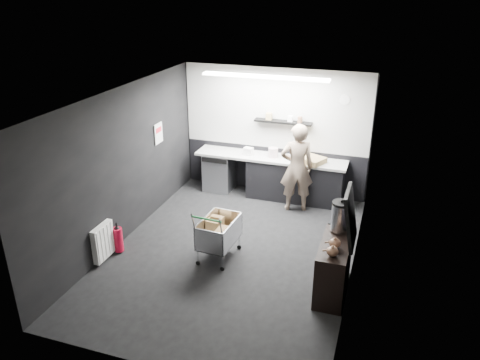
% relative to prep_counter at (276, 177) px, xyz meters
% --- Properties ---
extents(floor, '(5.50, 5.50, 0.00)m').
position_rel_prep_counter_xyz_m(floor, '(-0.14, -2.42, -0.46)').
color(floor, black).
rests_on(floor, ground).
extents(ceiling, '(5.50, 5.50, 0.00)m').
position_rel_prep_counter_xyz_m(ceiling, '(-0.14, -2.42, 2.24)').
color(ceiling, silver).
rests_on(ceiling, wall_back).
extents(wall_back, '(5.50, 0.00, 5.50)m').
position_rel_prep_counter_xyz_m(wall_back, '(-0.14, 0.33, 0.89)').
color(wall_back, black).
rests_on(wall_back, floor).
extents(wall_front, '(5.50, 0.00, 5.50)m').
position_rel_prep_counter_xyz_m(wall_front, '(-0.14, -5.17, 0.89)').
color(wall_front, black).
rests_on(wall_front, floor).
extents(wall_left, '(0.00, 5.50, 5.50)m').
position_rel_prep_counter_xyz_m(wall_left, '(-2.14, -2.42, 0.89)').
color(wall_left, black).
rests_on(wall_left, floor).
extents(wall_right, '(0.00, 5.50, 5.50)m').
position_rel_prep_counter_xyz_m(wall_right, '(1.86, -2.42, 0.89)').
color(wall_right, black).
rests_on(wall_right, floor).
extents(kitchen_wall_panel, '(3.95, 0.02, 1.70)m').
position_rel_prep_counter_xyz_m(kitchen_wall_panel, '(-0.14, 0.31, 1.39)').
color(kitchen_wall_panel, silver).
rests_on(kitchen_wall_panel, wall_back).
extents(dado_panel, '(3.95, 0.02, 1.00)m').
position_rel_prep_counter_xyz_m(dado_panel, '(-0.14, 0.31, 0.04)').
color(dado_panel, black).
rests_on(dado_panel, wall_back).
extents(floating_shelf, '(1.20, 0.22, 0.04)m').
position_rel_prep_counter_xyz_m(floating_shelf, '(0.06, 0.20, 1.16)').
color(floating_shelf, black).
rests_on(floating_shelf, wall_back).
extents(wall_clock, '(0.20, 0.03, 0.20)m').
position_rel_prep_counter_xyz_m(wall_clock, '(1.26, 0.30, 1.69)').
color(wall_clock, white).
rests_on(wall_clock, wall_back).
extents(poster, '(0.02, 0.30, 0.40)m').
position_rel_prep_counter_xyz_m(poster, '(-2.12, -1.12, 1.09)').
color(poster, white).
rests_on(poster, wall_left).
extents(poster_red_band, '(0.02, 0.22, 0.10)m').
position_rel_prep_counter_xyz_m(poster_red_band, '(-2.11, -1.12, 1.16)').
color(poster_red_band, red).
rests_on(poster_red_band, poster).
extents(radiator, '(0.10, 0.50, 0.60)m').
position_rel_prep_counter_xyz_m(radiator, '(-2.08, -3.32, -0.11)').
color(radiator, white).
rests_on(radiator, wall_left).
extents(ceiling_strip, '(2.40, 0.20, 0.04)m').
position_rel_prep_counter_xyz_m(ceiling_strip, '(-0.14, -0.57, 2.21)').
color(ceiling_strip, white).
rests_on(ceiling_strip, ceiling).
extents(prep_counter, '(3.20, 0.61, 0.90)m').
position_rel_prep_counter_xyz_m(prep_counter, '(0.00, 0.00, 0.00)').
color(prep_counter, black).
rests_on(prep_counter, floor).
extents(person, '(0.76, 0.62, 1.81)m').
position_rel_prep_counter_xyz_m(person, '(0.53, -0.45, 0.45)').
color(person, '#C5B39C').
rests_on(person, floor).
extents(shopping_cart, '(0.57, 0.90, 0.95)m').
position_rel_prep_counter_xyz_m(shopping_cart, '(-0.30, -2.62, -0.00)').
color(shopping_cart, silver).
rests_on(shopping_cart, floor).
extents(sideboard, '(0.47, 1.11, 1.66)m').
position_rel_prep_counter_xyz_m(sideboard, '(1.65, -2.94, 0.07)').
color(sideboard, black).
rests_on(sideboard, floor).
extents(fire_extinguisher, '(0.16, 0.16, 0.54)m').
position_rel_prep_counter_xyz_m(fire_extinguisher, '(-1.99, -3.03, -0.20)').
color(fire_extinguisher, red).
rests_on(fire_extinguisher, floor).
extents(cardboard_box, '(0.68, 0.61, 0.11)m').
position_rel_prep_counter_xyz_m(cardboard_box, '(0.71, -0.05, 0.50)').
color(cardboard_box, tan).
rests_on(cardboard_box, prep_counter).
extents(pink_tub, '(0.20, 0.20, 0.20)m').
position_rel_prep_counter_xyz_m(pink_tub, '(-0.08, 0.00, 0.54)').
color(pink_tub, beige).
rests_on(pink_tub, prep_counter).
extents(white_container, '(0.20, 0.17, 0.16)m').
position_rel_prep_counter_xyz_m(white_container, '(-0.60, -0.05, 0.52)').
color(white_container, white).
rests_on(white_container, prep_counter).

